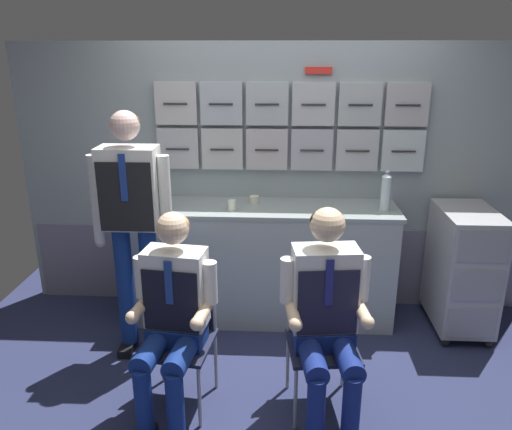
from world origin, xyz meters
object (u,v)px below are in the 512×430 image
(service_trolley, at_px, (462,267))
(coffee_cup_spare, at_px, (254,199))
(folding_chair_right, at_px, (320,325))
(crew_member_left, at_px, (172,311))
(crew_member_standing, at_px, (132,214))
(water_bottle_blue_cap, at_px, (165,196))
(crew_member_right, at_px, (327,309))
(folding_chair_left, at_px, (182,323))

(service_trolley, relative_size, coffee_cup_spare, 13.51)
(service_trolley, bearing_deg, folding_chair_right, -142.18)
(crew_member_left, relative_size, crew_member_standing, 0.72)
(folding_chair_right, height_order, crew_member_standing, crew_member_standing)
(folding_chair_right, xyz_separation_m, crew_member_standing, (-1.25, 0.46, 0.53))
(coffee_cup_spare, bearing_deg, service_trolley, -6.93)
(water_bottle_blue_cap, bearing_deg, coffee_cup_spare, 18.64)
(crew_member_standing, bearing_deg, service_trolley, 10.05)
(service_trolley, height_order, water_bottle_blue_cap, water_bottle_blue_cap)
(crew_member_right, relative_size, coffee_cup_spare, 17.87)
(service_trolley, distance_m, crew_member_standing, 2.48)
(folding_chair_left, xyz_separation_m, crew_member_standing, (-0.41, 0.48, 0.53))
(folding_chair_left, bearing_deg, coffee_cup_spare, 70.85)
(folding_chair_left, xyz_separation_m, crew_member_left, (-0.02, -0.16, 0.17))
(folding_chair_left, bearing_deg, crew_member_left, -97.60)
(crew_member_left, height_order, folding_chair_right, crew_member_left)
(crew_member_left, xyz_separation_m, water_bottle_blue_cap, (-0.25, 1.03, 0.38))
(water_bottle_blue_cap, bearing_deg, crew_member_left, -76.46)
(crew_member_left, xyz_separation_m, crew_member_standing, (-0.39, 0.64, 0.36))
(crew_member_standing, distance_m, coffee_cup_spare, 1.00)
(crew_member_right, distance_m, coffee_cup_spare, 1.35)
(folding_chair_right, bearing_deg, service_trolley, 37.82)
(crew_member_left, distance_m, crew_member_standing, 0.83)
(service_trolley, bearing_deg, coffee_cup_spare, 173.07)
(service_trolley, distance_m, coffee_cup_spare, 1.67)
(crew_member_left, height_order, crew_member_standing, crew_member_standing)
(folding_chair_left, relative_size, coffee_cup_spare, 11.60)
(crew_member_standing, height_order, water_bottle_blue_cap, crew_member_standing)
(crew_member_left, relative_size, coffee_cup_spare, 17.37)
(folding_chair_left, bearing_deg, folding_chair_right, 1.08)
(service_trolley, distance_m, crew_member_left, 2.26)
(service_trolley, bearing_deg, crew_member_right, -137.13)
(folding_chair_left, xyz_separation_m, folding_chair_right, (0.84, 0.02, 0.00))
(folding_chair_right, distance_m, crew_member_standing, 1.43)
(folding_chair_right, bearing_deg, folding_chair_left, -178.92)
(coffee_cup_spare, bearing_deg, folding_chair_right, -66.98)
(crew_member_right, distance_m, crew_member_standing, 1.45)
(folding_chair_right, relative_size, coffee_cup_spare, 11.60)
(crew_member_right, bearing_deg, crew_member_left, -178.81)
(folding_chair_left, relative_size, crew_member_right, 0.65)
(folding_chair_left, bearing_deg, crew_member_standing, 130.61)
(service_trolley, relative_size, crew_member_standing, 0.56)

